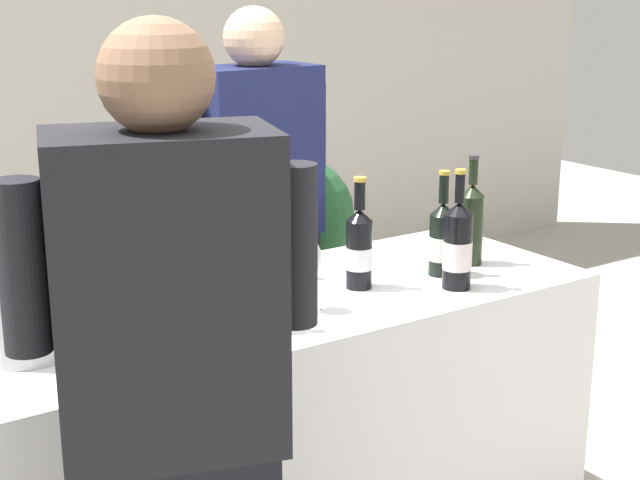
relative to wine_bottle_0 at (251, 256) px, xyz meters
name	(u,v)px	position (x,y,z in m)	size (l,w,h in m)	color
counter	(271,449)	(0.01, -0.07, -0.57)	(1.93, 0.68, 0.90)	white
wine_bottle_0	(251,256)	(0.00, 0.00, 0.00)	(0.08, 0.08, 0.33)	black
wine_bottle_1	(359,248)	(0.29, -0.11, 0.00)	(0.08, 0.08, 0.32)	black
wine_bottle_2	(259,288)	(-0.12, -0.24, -0.01)	(0.07, 0.07, 0.30)	black
wine_bottle_3	(79,272)	(-0.46, 0.10, 0.01)	(0.07, 0.07, 0.34)	black
wine_bottle_4	(264,242)	(0.11, 0.12, -0.01)	(0.08, 0.08, 0.32)	black
wine_bottle_5	(442,239)	(0.57, -0.15, -0.01)	(0.08, 0.08, 0.32)	black
wine_bottle_6	(471,222)	(0.72, -0.11, 0.02)	(0.08, 0.08, 0.34)	black
wine_bottle_7	(458,246)	(0.52, -0.27, 0.01)	(0.08, 0.08, 0.35)	black
wine_bottle_8	(172,279)	(-0.29, -0.10, 0.01)	(0.08, 0.08, 0.36)	black
wine_glass	(308,261)	(0.06, -0.19, 0.02)	(0.08, 0.08, 0.20)	silver
ice_bucket	(24,307)	(-0.65, -0.07, 0.00)	(0.24, 0.24, 0.23)	silver
person_server	(258,254)	(0.36, 0.59, -0.20)	(0.58, 0.26, 1.68)	black
potted_shrub	(288,222)	(0.72, 0.97, -0.21)	(0.63, 0.57, 1.26)	brown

